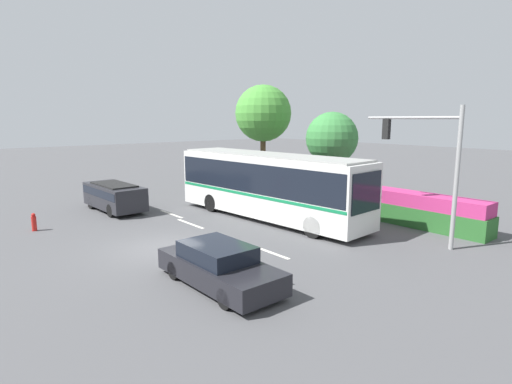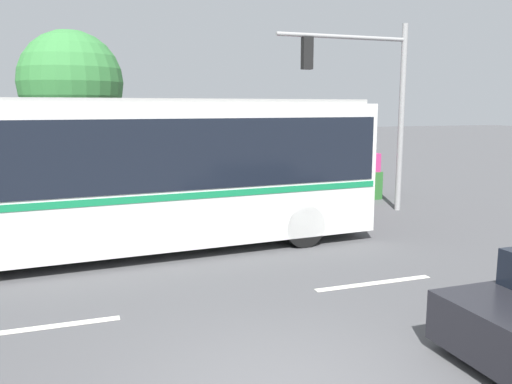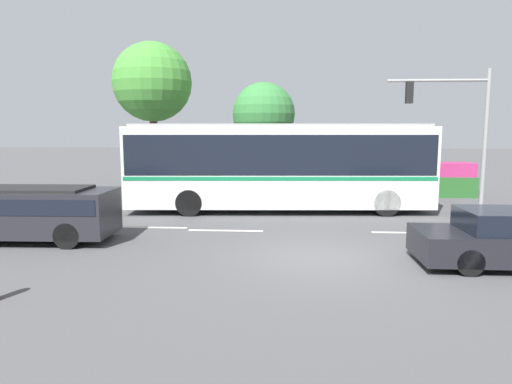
{
  "view_description": "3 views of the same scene",
  "coord_description": "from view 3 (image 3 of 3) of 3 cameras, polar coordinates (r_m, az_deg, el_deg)",
  "views": [
    {
      "loc": [
        14.9,
        -7.55,
        5.23
      ],
      "look_at": [
        0.77,
        4.3,
        1.96
      ],
      "focal_mm": 29.03,
      "sensor_mm": 36.0,
      "label": 1
    },
    {
      "loc": [
        -2.12,
        -5.08,
        3.27
      ],
      "look_at": [
        1.57,
        5.35,
        1.46
      ],
      "focal_mm": 36.63,
      "sensor_mm": 36.0,
      "label": 2
    },
    {
      "loc": [
        -0.84,
        -11.42,
        3.21
      ],
      "look_at": [
        -1.9,
        4.76,
        1.01
      ],
      "focal_mm": 32.3,
      "sensor_mm": 36.0,
      "label": 3
    }
  ],
  "objects": [
    {
      "name": "street_tree_centre",
      "position": [
        24.33,
        0.95,
        9.63
      ],
      "size": [
        3.26,
        3.26,
        5.66
      ],
      "color": "brown",
      "rests_on": "ground"
    },
    {
      "name": "flowering_hedge",
      "position": [
        23.4,
        15.71,
        1.53
      ],
      "size": [
        8.42,
        1.32,
        1.64
      ],
      "color": "#286028",
      "rests_on": "ground"
    },
    {
      "name": "ground_plane",
      "position": [
        11.89,
        7.74,
        -8.03
      ],
      "size": [
        140.0,
        140.0,
        0.0
      ],
      "primitive_type": "plane",
      "color": "#4C4C4F"
    },
    {
      "name": "suv_left_lane",
      "position": [
        14.78,
        -26.13,
        -1.99
      ],
      "size": [
        4.76,
        2.02,
        1.58
      ],
      "rotation": [
        0.0,
        0.0,
        0.03
      ],
      "color": "#232328",
      "rests_on": "ground"
    },
    {
      "name": "city_bus",
      "position": [
        18.18,
        2.87,
        3.74
      ],
      "size": [
        11.9,
        3.29,
        3.44
      ],
      "rotation": [
        0.0,
        0.0,
        0.06
      ],
      "color": "silver",
      "rests_on": "ground"
    },
    {
      "name": "traffic_light_pole",
      "position": [
        21.62,
        24.04,
        8.42
      ],
      "size": [
        4.29,
        0.24,
        5.76
      ],
      "rotation": [
        0.0,
        0.0,
        3.14
      ],
      "color": "gray",
      "rests_on": "ground"
    },
    {
      "name": "street_tree_left",
      "position": [
        24.52,
        -12.71,
        13.07
      ],
      "size": [
        3.99,
        3.99,
        7.6
      ],
      "color": "brown",
      "rests_on": "ground"
    },
    {
      "name": "lane_stripe_far",
      "position": [
        15.65,
        -12.86,
        -4.3
      ],
      "size": [
        2.4,
        0.16,
        0.01
      ],
      "primitive_type": "cube",
      "color": "silver",
      "rests_on": "ground"
    },
    {
      "name": "lane_stripe_mid",
      "position": [
        15.28,
        18.59,
        -4.8
      ],
      "size": [
        2.4,
        0.16,
        0.01
      ],
      "primitive_type": "cube",
      "color": "silver",
      "rests_on": "ground"
    },
    {
      "name": "lane_stripe_near",
      "position": [
        14.82,
        -3.78,
        -4.79
      ],
      "size": [
        2.4,
        0.16,
        0.01
      ],
      "primitive_type": "cube",
      "color": "silver",
      "rests_on": "ground"
    }
  ]
}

